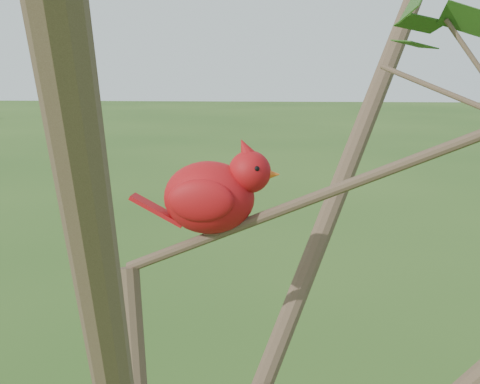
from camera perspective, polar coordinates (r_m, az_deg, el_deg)
The scene contains 3 objects.
crabapple_tree at distance 1.07m, azimuth -6.39°, elevation 1.07°, with size 2.35×2.05×2.95m.
cardinal at distance 1.18m, azimuth -2.03°, elevation -0.14°, with size 0.24×0.13×0.17m.
distant_trees at distance 25.70m, azimuth 12.62°, elevation 8.24°, with size 41.38×15.04×3.57m.
Camera 1 is at (0.22, -1.06, 2.29)m, focal length 55.00 mm.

